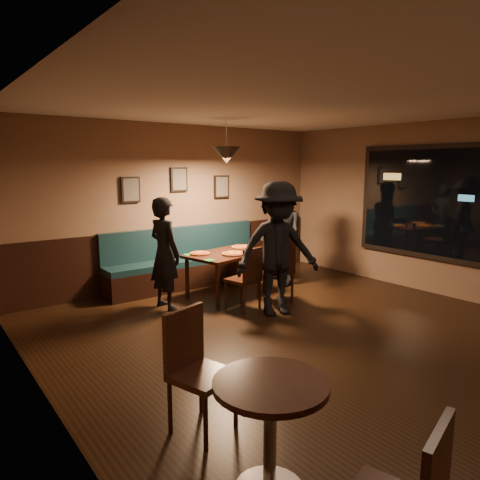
{
  "coord_description": "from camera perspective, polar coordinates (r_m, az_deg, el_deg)",
  "views": [
    {
      "loc": [
        -3.85,
        -3.37,
        2.07
      ],
      "look_at": [
        0.23,
        2.0,
        0.95
      ],
      "focal_mm": 33.15,
      "sensor_mm": 36.0,
      "label": 1
    }
  ],
  "objects": [
    {
      "name": "pendant_lamp",
      "position": [
        7.03,
        -1.75,
        10.88
      ],
      "size": [
        0.44,
        0.44,
        0.25
      ],
      "primitive_type": "cone",
      "rotation": [
        3.14,
        0.0,
        0.0
      ],
      "color": "black",
      "rests_on": "ceiling"
    },
    {
      "name": "chair_near_left",
      "position": [
        6.47,
        0.38,
        -4.96
      ],
      "size": [
        0.49,
        0.49,
        0.93
      ],
      "primitive_type": null,
      "rotation": [
        0.0,
        0.0,
        0.21
      ],
      "color": "black",
      "rests_on": "floor"
    },
    {
      "name": "dining_table",
      "position": [
        7.24,
        -1.68,
        -4.35
      ],
      "size": [
        1.44,
        1.08,
        0.69
      ],
      "primitive_type": "cube",
      "rotation": [
        0.0,
        0.0,
        0.2
      ],
      "color": "black",
      "rests_on": "floor"
    },
    {
      "name": "tabasco_bottle",
      "position": [
        7.36,
        1.63,
        -0.83
      ],
      "size": [
        0.04,
        0.04,
        0.13
      ],
      "primitive_type": "cylinder",
      "rotation": [
        0.0,
        0.0,
        -0.22
      ],
      "color": "#991C05",
      "rests_on": "dining_table"
    },
    {
      "name": "napkin_a",
      "position": [
        7.05,
        -6.61,
        -1.87
      ],
      "size": [
        0.16,
        0.16,
        0.01
      ],
      "primitive_type": "cube",
      "rotation": [
        0.0,
        0.0,
        -0.16
      ],
      "color": "#207B26",
      "rests_on": "dining_table"
    },
    {
      "name": "wall_back",
      "position": [
        7.91,
        -7.9,
        4.47
      ],
      "size": [
        6.0,
        0.0,
        6.0
      ],
      "primitive_type": "plane",
      "rotation": [
        1.57,
        0.0,
        0.0
      ],
      "color": "#8C704F",
      "rests_on": "ground"
    },
    {
      "name": "cafe_chair_far",
      "position": [
        3.61,
        -4.82,
        -16.67
      ],
      "size": [
        0.53,
        0.53,
        0.97
      ],
      "primitive_type": null,
      "rotation": [
        0.0,
        0.0,
        3.43
      ],
      "color": "black",
      "rests_on": "floor"
    },
    {
      "name": "window_glass",
      "position": [
        7.83,
        23.1,
        4.5
      ],
      "size": [
        0.0,
        2.4,
        2.4
      ],
      "primitive_type": "plane",
      "rotation": [
        1.57,
        0.0,
        -1.57
      ],
      "color": "black",
      "rests_on": "wall_right"
    },
    {
      "name": "pizza_b",
      "position": [
        6.98,
        -0.85,
        -1.77
      ],
      "size": [
        0.38,
        0.38,
        0.04
      ],
      "primitive_type": "cylinder",
      "rotation": [
        0.0,
        0.0,
        0.05
      ],
      "color": "#C17324",
      "rests_on": "dining_table"
    },
    {
      "name": "cafe_table",
      "position": [
        3.06,
        3.88,
        -24.13
      ],
      "size": [
        0.82,
        0.82,
        0.77
      ],
      "primitive_type": "cylinder",
      "rotation": [
        0.0,
        0.0,
        0.13
      ],
      "color": "black",
      "rests_on": "floor"
    },
    {
      "name": "picture_left",
      "position": [
        7.46,
        -13.91,
        6.31
      ],
      "size": [
        0.32,
        0.04,
        0.42
      ],
      "primitive_type": "cube",
      "color": "black",
      "rests_on": "wall_back"
    },
    {
      "name": "floor",
      "position": [
        5.53,
        11.03,
        -12.77
      ],
      "size": [
        7.0,
        7.0,
        0.0
      ],
      "primitive_type": "plane",
      "color": "black",
      "rests_on": "ground"
    },
    {
      "name": "chair_near_right",
      "position": [
        6.84,
        4.52,
        -3.72
      ],
      "size": [
        0.56,
        0.56,
        1.04
      ],
      "primitive_type": null,
      "rotation": [
        0.0,
        0.0,
        -0.25
      ],
      "color": "black",
      "rests_on": "floor"
    },
    {
      "name": "napkin_b",
      "position": [
        6.61,
        -3.94,
        -2.59
      ],
      "size": [
        0.16,
        0.16,
        0.01
      ],
      "primitive_type": "cube",
      "rotation": [
        0.0,
        0.0,
        0.13
      ],
      "color": "#1E7223",
      "rests_on": "dining_table"
    },
    {
      "name": "cutlery_set",
      "position": [
        6.86,
        -0.24,
        -2.12
      ],
      "size": [
        0.18,
        0.02,
        0.0
      ],
      "primitive_type": "cube",
      "rotation": [
        0.0,
        0.0,
        1.58
      ],
      "color": "silver",
      "rests_on": "dining_table"
    },
    {
      "name": "ceiling",
      "position": [
        5.17,
        12.05,
        17.32
      ],
      "size": [
        7.0,
        7.0,
        0.0
      ],
      "primitive_type": "plane",
      "rotation": [
        3.14,
        0.0,
        0.0
      ],
      "color": "silver",
      "rests_on": "ground"
    },
    {
      "name": "wall_right",
      "position": [
        7.67,
        26.55,
        3.42
      ],
      "size": [
        0.0,
        7.0,
        7.0
      ],
      "primitive_type": "plane",
      "rotation": [
        1.57,
        0.0,
        -1.57
      ],
      "color": "#8C704F",
      "rests_on": "ground"
    },
    {
      "name": "booth_bench",
      "position": [
        7.78,
        -6.67,
        -2.28
      ],
      "size": [
        3.0,
        0.6,
        1.0
      ],
      "primitive_type": null,
      "color": "#0F232D",
      "rests_on": "ground"
    },
    {
      "name": "diner_right",
      "position": [
        7.8,
        5.31,
        0.54
      ],
      "size": [
        0.88,
        1.01,
        1.74
      ],
      "primitive_type": "imported",
      "rotation": [
        0.0,
        0.0,
        -1.87
      ],
      "color": "black",
      "rests_on": "floor"
    },
    {
      "name": "wainscot",
      "position": [
        8.01,
        -7.65,
        -1.96
      ],
      "size": [
        5.88,
        0.06,
        1.0
      ],
      "primitive_type": "cube",
      "color": "black",
      "rests_on": "ground"
    },
    {
      "name": "picture_right",
      "position": [
        8.34,
        -2.41,
        6.87
      ],
      "size": [
        0.32,
        0.04,
        0.42
      ],
      "primitive_type": "cube",
      "color": "black",
      "rests_on": "wall_back"
    },
    {
      "name": "soda_glass",
      "position": [
        7.23,
        3.5,
        -0.99
      ],
      "size": [
        0.07,
        0.07,
        0.14
      ],
      "primitive_type": "cylinder",
      "rotation": [
        0.0,
        0.0,
        0.04
      ],
      "color": "black",
      "rests_on": "dining_table"
    },
    {
      "name": "pizza_a",
      "position": [
        7.05,
        -5.2,
        -1.71
      ],
      "size": [
        0.38,
        0.38,
        0.04
      ],
      "primitive_type": "cylinder",
      "rotation": [
        0.0,
        0.0,
        0.27
      ],
      "color": "orange",
      "rests_on": "dining_table"
    },
    {
      "name": "pizza_c",
      "position": [
        7.57,
        0.19,
        -0.89
      ],
      "size": [
        0.45,
        0.45,
        0.04
      ],
      "primitive_type": "cylinder",
      "rotation": [
        0.0,
        0.0,
        -0.42
      ],
      "color": "orange",
      "rests_on": "dining_table"
    },
    {
      "name": "picture_center",
      "position": [
        7.86,
        -7.87,
        7.73
      ],
      "size": [
        0.32,
        0.04,
        0.42
      ],
      "primitive_type": "cube",
      "color": "black",
      "rests_on": "wall_back"
    },
    {
      "name": "diner_front",
      "position": [
        6.19,
        4.89,
        -1.16
      ],
      "size": [
        1.37,
        1.05,
        1.88
      ],
      "primitive_type": "imported",
      "rotation": [
        0.0,
        0.0,
        -0.33
      ],
      "color": "black",
      "rests_on": "floor"
    },
    {
      "name": "diner_left",
      "position": [
        6.54,
        -9.67,
        -1.71
      ],
      "size": [
        0.47,
        0.65,
        1.65
      ],
      "primitive_type": "imported",
      "rotation": [
        0.0,
        0.0,
        1.7
      ],
      "color": "black",
      "rests_on": "floor"
    },
    {
      "name": "wall_left",
      "position": [
        3.54,
        -22.56,
        -2.23
      ],
      "size": [
        0.0,
        7.0,
        7.0
      ],
      "primitive_type": "plane",
      "rotation": [
        1.57,
        0.0,
        1.57
      ],
      "color": "#8C704F",
      "rests_on": "ground"
    },
    {
      "name": "window_frame",
      "position": [
        7.86,
        23.21,
        4.5
      ],
      "size": [
        0.06,
        2.56,
        1.86
      ],
      "primitive_type": "cube",
      "color": "black",
      "rests_on": "wall_right"
    }
  ]
}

